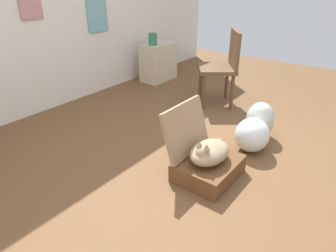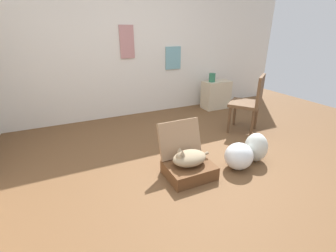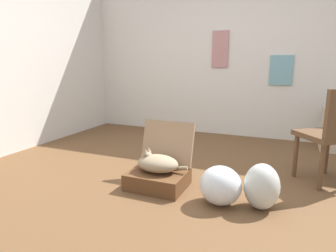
{
  "view_description": "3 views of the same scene",
  "coord_description": "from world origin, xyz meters",
  "px_view_note": "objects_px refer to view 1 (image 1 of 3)",
  "views": [
    {
      "loc": [
        -2.1,
        -1.1,
        1.51
      ],
      "look_at": [
        -0.2,
        0.35,
        0.31
      ],
      "focal_mm": 32.35,
      "sensor_mm": 36.0,
      "label": 1
    },
    {
      "loc": [
        -1.41,
        -2.03,
        1.54
      ],
      "look_at": [
        -0.34,
        0.26,
        0.5
      ],
      "focal_mm": 24.82,
      "sensor_mm": 36.0,
      "label": 2
    },
    {
      "loc": [
        0.83,
        -2.42,
        1.14
      ],
      "look_at": [
        -0.26,
        0.18,
        0.53
      ],
      "focal_mm": 31.15,
      "sensor_mm": 36.0,
      "label": 3
    }
  ],
  "objects_px": {
    "cat": "(209,152)",
    "chair": "(223,65)",
    "suitcase_base": "(208,168)",
    "plastic_bag_white": "(252,135)",
    "vase_tall": "(153,39)",
    "plastic_bag_clear": "(260,120)",
    "side_table": "(158,62)"
  },
  "relations": [
    {
      "from": "cat",
      "to": "chair",
      "type": "bearing_deg",
      "value": 24.99
    },
    {
      "from": "suitcase_base",
      "to": "plastic_bag_white",
      "type": "xyz_separation_m",
      "value": [
        0.61,
        -0.11,
        0.08
      ]
    },
    {
      "from": "vase_tall",
      "to": "chair",
      "type": "bearing_deg",
      "value": -97.18
    },
    {
      "from": "suitcase_base",
      "to": "chair",
      "type": "relative_size",
      "value": 0.57
    },
    {
      "from": "vase_tall",
      "to": "plastic_bag_clear",
      "type": "bearing_deg",
      "value": -109.45
    },
    {
      "from": "cat",
      "to": "plastic_bag_white",
      "type": "height_order",
      "value": "cat"
    },
    {
      "from": "vase_tall",
      "to": "cat",
      "type": "bearing_deg",
      "value": -130.21
    },
    {
      "from": "cat",
      "to": "side_table",
      "type": "relative_size",
      "value": 0.83
    },
    {
      "from": "cat",
      "to": "side_table",
      "type": "distance_m",
      "value": 2.64
    },
    {
      "from": "cat",
      "to": "plastic_bag_clear",
      "type": "distance_m",
      "value": 0.94
    },
    {
      "from": "vase_tall",
      "to": "chair",
      "type": "xyz_separation_m",
      "value": [
        -0.16,
        -1.25,
        -0.14
      ]
    },
    {
      "from": "suitcase_base",
      "to": "vase_tall",
      "type": "relative_size",
      "value": 3.03
    },
    {
      "from": "plastic_bag_white",
      "to": "vase_tall",
      "type": "height_order",
      "value": "vase_tall"
    },
    {
      "from": "side_table",
      "to": "chair",
      "type": "xyz_separation_m",
      "value": [
        -0.3,
        -1.26,
        0.23
      ]
    },
    {
      "from": "vase_tall",
      "to": "chair",
      "type": "distance_m",
      "value": 1.27
    },
    {
      "from": "vase_tall",
      "to": "chair",
      "type": "relative_size",
      "value": 0.19
    },
    {
      "from": "suitcase_base",
      "to": "vase_tall",
      "type": "height_order",
      "value": "vase_tall"
    },
    {
      "from": "plastic_bag_clear",
      "to": "vase_tall",
      "type": "relative_size",
      "value": 2.15
    },
    {
      "from": "suitcase_base",
      "to": "vase_tall",
      "type": "xyz_separation_m",
      "value": [
        1.63,
        1.94,
        0.58
      ]
    },
    {
      "from": "chair",
      "to": "plastic_bag_white",
      "type": "bearing_deg",
      "value": 5.79
    },
    {
      "from": "suitcase_base",
      "to": "cat",
      "type": "xyz_separation_m",
      "value": [
        -0.01,
        0.0,
        0.16
      ]
    },
    {
      "from": "cat",
      "to": "side_table",
      "type": "xyz_separation_m",
      "value": [
        1.78,
        1.95,
        0.05
      ]
    },
    {
      "from": "suitcase_base",
      "to": "chair",
      "type": "distance_m",
      "value": 1.69
    },
    {
      "from": "side_table",
      "to": "suitcase_base",
      "type": "bearing_deg",
      "value": -132.19
    },
    {
      "from": "plastic_bag_white",
      "to": "side_table",
      "type": "bearing_deg",
      "value": 60.63
    },
    {
      "from": "cat",
      "to": "plastic_bag_clear",
      "type": "bearing_deg",
      "value": -3.42
    },
    {
      "from": "plastic_bag_white",
      "to": "chair",
      "type": "distance_m",
      "value": 1.23
    },
    {
      "from": "suitcase_base",
      "to": "chair",
      "type": "height_order",
      "value": "chair"
    },
    {
      "from": "plastic_bag_white",
      "to": "side_table",
      "type": "relative_size",
      "value": 0.6
    },
    {
      "from": "plastic_bag_clear",
      "to": "cat",
      "type": "bearing_deg",
      "value": 176.58
    },
    {
      "from": "plastic_bag_white",
      "to": "vase_tall",
      "type": "xyz_separation_m",
      "value": [
        1.02,
        2.05,
        0.5
      ]
    },
    {
      "from": "cat",
      "to": "vase_tall",
      "type": "bearing_deg",
      "value": 49.79
    }
  ]
}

